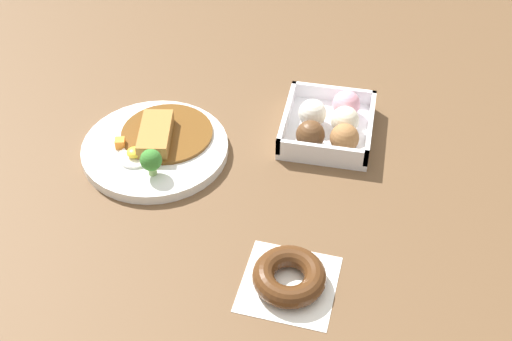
# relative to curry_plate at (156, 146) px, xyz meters

# --- Properties ---
(ground_plane) EXTENTS (1.60, 1.60, 0.00)m
(ground_plane) POSITION_rel_curry_plate_xyz_m (-0.06, -0.16, -0.01)
(ground_plane) COLOR brown
(curry_plate) EXTENTS (0.25, 0.25, 0.07)m
(curry_plate) POSITION_rel_curry_plate_xyz_m (0.00, 0.00, 0.00)
(curry_plate) COLOR white
(curry_plate) RESTS_ON ground_plane
(donut_box) EXTENTS (0.18, 0.16, 0.06)m
(donut_box) POSITION_rel_curry_plate_xyz_m (0.11, -0.29, 0.01)
(donut_box) COLOR white
(donut_box) RESTS_ON ground_plane
(chocolate_ring_donut) EXTENTS (0.14, 0.14, 0.03)m
(chocolate_ring_donut) POSITION_rel_curry_plate_xyz_m (-0.24, -0.27, 0.00)
(chocolate_ring_donut) COLOR white
(chocolate_ring_donut) RESTS_ON ground_plane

